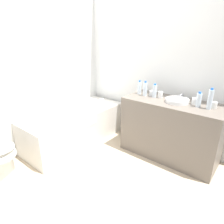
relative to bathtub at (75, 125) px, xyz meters
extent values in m
plane|color=#C1AD8E|center=(-0.59, -0.88, -0.29)|extent=(3.95, 3.95, 0.00)
cube|color=silver|center=(-0.59, 0.39, 1.01)|extent=(3.35, 0.10, 2.60)
cube|color=silver|center=(0.94, -0.88, 1.01)|extent=(0.10, 2.84, 2.60)
cube|color=silver|center=(0.00, 0.00, -0.02)|extent=(1.67, 0.68, 0.53)
cube|color=white|center=(0.00, 0.00, 0.20)|extent=(1.37, 0.49, 0.09)
cylinder|color=#B8B8BD|center=(0.65, 0.00, 0.28)|extent=(0.09, 0.03, 0.03)
cylinder|color=#B8B8BD|center=(0.02, 0.31, 0.66)|extent=(0.25, 0.03, 0.46)
cylinder|color=#B8B8BD|center=(-0.46, 0.31, 0.54)|extent=(0.30, 0.03, 0.03)
cube|color=white|center=(0.04, -0.33, 0.19)|extent=(0.22, 0.03, 0.20)
cylinder|color=white|center=(-1.19, -0.05, -0.10)|extent=(0.27, 0.27, 0.37)
ellipsoid|color=white|center=(-1.19, -0.10, 0.08)|extent=(0.37, 0.38, 0.16)
cube|color=#6B6056|center=(0.59, -1.36, 0.12)|extent=(0.58, 1.32, 0.82)
cylinder|color=white|center=(0.59, -1.40, 0.56)|extent=(0.30, 0.30, 0.05)
cylinder|color=#AEAEB3|center=(0.78, -1.40, 0.57)|extent=(0.02, 0.02, 0.07)
cylinder|color=#AEAEB3|center=(0.72, -1.40, 0.61)|extent=(0.11, 0.02, 0.02)
cylinder|color=#AEAEB3|center=(0.78, -1.46, 0.55)|extent=(0.03, 0.03, 0.04)
cylinder|color=#AEAEB3|center=(0.78, -1.34, 0.55)|extent=(0.03, 0.03, 0.04)
cylinder|color=silver|center=(0.59, -0.92, 0.63)|extent=(0.06, 0.06, 0.20)
cylinder|color=blue|center=(0.59, -0.92, 0.74)|extent=(0.03, 0.03, 0.02)
cylinder|color=silver|center=(0.62, -0.80, 0.63)|extent=(0.06, 0.06, 0.18)
cylinder|color=blue|center=(0.62, -0.80, 0.73)|extent=(0.03, 0.03, 0.02)
cylinder|color=silver|center=(0.61, -1.06, 0.62)|extent=(0.06, 0.06, 0.18)
cylinder|color=blue|center=(0.61, -1.06, 0.72)|extent=(0.03, 0.03, 0.02)
cylinder|color=silver|center=(0.58, -1.67, 0.62)|extent=(0.06, 0.06, 0.17)
cylinder|color=blue|center=(0.58, -1.67, 0.72)|extent=(0.03, 0.03, 0.02)
cylinder|color=silver|center=(0.58, -1.80, 0.65)|extent=(0.06, 0.06, 0.24)
cylinder|color=blue|center=(0.58, -1.80, 0.78)|extent=(0.03, 0.03, 0.02)
cylinder|color=white|center=(0.65, -1.84, 0.58)|extent=(0.07, 0.07, 0.08)
cylinder|color=white|center=(0.65, -1.61, 0.58)|extent=(0.08, 0.08, 0.08)
cylinder|color=white|center=(0.64, -1.14, 0.58)|extent=(0.07, 0.07, 0.09)
cylinder|color=white|center=(0.65, -0.99, 0.57)|extent=(0.07, 0.07, 0.08)
camera|label=1|loc=(-1.86, -2.28, 1.35)|focal=31.32mm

